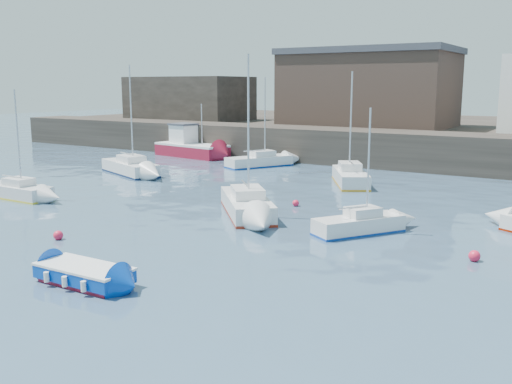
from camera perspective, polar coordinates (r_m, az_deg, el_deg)
The scene contains 16 objects.
water at distance 20.38m, azimuth -18.36°, elevation -9.46°, with size 220.00×220.00×0.00m, color #2D4760.
quay_wall at distance 49.67m, azimuth 14.18°, elevation 4.15°, with size 90.00×5.00×3.00m, color #28231E.
land_strip at distance 66.98m, azimuth 18.93°, elevation 5.41°, with size 90.00×32.00×2.80m, color #28231E.
warehouse at distance 58.92m, azimuth 11.20°, elevation 10.23°, with size 16.40×10.40×7.60m.
bldg_west at distance 69.06m, azimuth -6.70°, elevation 9.29°, with size 14.00×8.00×5.00m.
blue_dinghy at distance 20.84m, azimuth -16.82°, elevation -7.82°, with size 3.60×1.91×0.68m.
fishing_boat at distance 56.01m, azimuth -6.62°, elevation 4.57°, with size 8.06×4.05×5.10m.
sailboat_a at distance 37.81m, azimuth -22.78°, elevation 0.11°, with size 5.07×1.63×6.58m.
sailboat_b at distance 30.57m, azimuth -0.93°, elevation -1.21°, with size 5.87×6.25×8.37m.
sailboat_c at distance 27.06m, azimuth 10.27°, elevation -3.16°, with size 3.59×4.48×5.82m.
sailboat_e at distance 45.52m, azimuth -12.48°, elevation 2.45°, with size 6.77×4.34×8.33m.
sailboat_f at distance 40.40m, azimuth 9.40°, elevation 1.55°, with size 4.67×6.11×7.76m.
sailboat_h at distance 48.61m, azimuth 0.35°, elevation 3.14°, with size 4.31×6.04×7.51m.
buoy_near at distance 27.15m, azimuth -19.15°, elevation -4.51°, with size 0.43×0.43×0.43m, color #E91F41.
buoy_mid at distance 24.18m, azimuth 20.97°, elevation -6.47°, with size 0.46×0.46×0.46m, color #E91F41.
buoy_far at distance 32.75m, azimuth 3.99°, elevation -1.41°, with size 0.38×0.38×0.38m, color #E91F41.
Camera 1 is at (14.95, -12.07, 6.81)m, focal length 40.00 mm.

